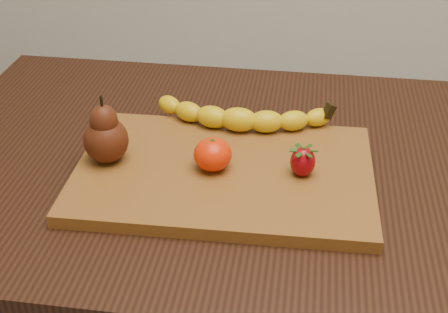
# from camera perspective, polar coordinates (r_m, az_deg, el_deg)

# --- Properties ---
(table) EXTENTS (1.00, 0.70, 0.76)m
(table) POSITION_cam_1_polar(r_m,az_deg,el_deg) (1.06, -0.01, -4.58)
(table) COLOR black
(table) RESTS_ON ground
(cutting_board) EXTENTS (0.46, 0.31, 0.02)m
(cutting_board) POSITION_cam_1_polar(r_m,az_deg,el_deg) (0.95, -0.00, -1.52)
(cutting_board) COLOR brown
(cutting_board) RESTS_ON table
(banana) EXTENTS (0.26, 0.08, 0.04)m
(banana) POSITION_cam_1_polar(r_m,az_deg,el_deg) (1.04, 1.35, 3.39)
(banana) COLOR yellow
(banana) RESTS_ON cutting_board
(pear) EXTENTS (0.08, 0.08, 0.11)m
(pear) POSITION_cam_1_polar(r_m,az_deg,el_deg) (0.96, -10.85, 2.47)
(pear) COLOR #4B1D0C
(pear) RESTS_ON cutting_board
(mandarin) EXTENTS (0.06, 0.06, 0.05)m
(mandarin) POSITION_cam_1_polar(r_m,az_deg,el_deg) (0.93, -1.05, 0.19)
(mandarin) COLOR #F12902
(mandarin) RESTS_ON cutting_board
(strawberry) EXTENTS (0.04, 0.04, 0.05)m
(strawberry) POSITION_cam_1_polar(r_m,az_deg,el_deg) (0.93, 7.22, -0.38)
(strawberry) COLOR #92030C
(strawberry) RESTS_ON cutting_board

